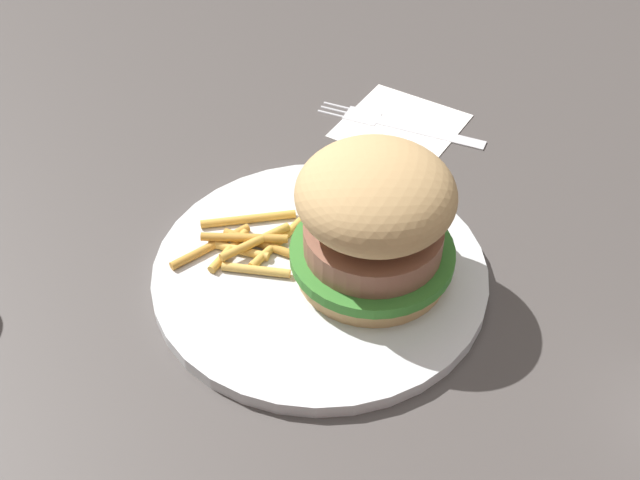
# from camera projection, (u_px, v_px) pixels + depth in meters

# --- Properties ---
(ground_plane) EXTENTS (1.60, 1.60, 0.00)m
(ground_plane) POSITION_uv_depth(u_px,v_px,m) (347.00, 270.00, 0.65)
(ground_plane) COLOR #47423F
(plate) EXTENTS (0.27, 0.27, 0.01)m
(plate) POSITION_uv_depth(u_px,v_px,m) (320.00, 272.00, 0.64)
(plate) COLOR silver
(plate) RESTS_ON ground_plane
(sandwich) EXTENTS (0.13, 0.13, 0.11)m
(sandwich) POSITION_uv_depth(u_px,v_px,m) (377.00, 216.00, 0.60)
(sandwich) COLOR tan
(sandwich) RESTS_ON plate
(fries_pile) EXTENTS (0.12, 0.10, 0.01)m
(fries_pile) POSITION_uv_depth(u_px,v_px,m) (248.00, 242.00, 0.65)
(fries_pile) COLOR gold
(fries_pile) RESTS_ON plate
(napkin) EXTENTS (0.12, 0.12, 0.00)m
(napkin) POSITION_uv_depth(u_px,v_px,m) (401.00, 125.00, 0.80)
(napkin) COLOR white
(napkin) RESTS_ON ground_plane
(fork) EXTENTS (0.05, 0.17, 0.00)m
(fork) POSITION_uv_depth(u_px,v_px,m) (399.00, 123.00, 0.79)
(fork) COLOR silver
(fork) RESTS_ON napkin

